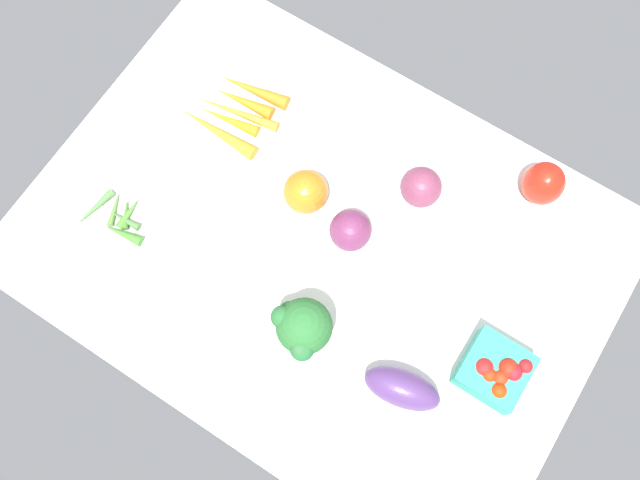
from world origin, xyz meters
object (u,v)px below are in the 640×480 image
(red_onion_center, at_px, (421,187))
(carrot_bunch, at_px, (235,110))
(eggplant, at_px, (402,389))
(heirloom_tomato_orange, at_px, (306,192))
(berry_basket, at_px, (496,371))
(bell_pepper_red, at_px, (543,183))
(okra_pile, at_px, (117,218))
(broccoli_head, at_px, (302,328))
(red_onion_near_basket, at_px, (350,230))

(red_onion_center, bearing_deg, carrot_bunch, 6.64)
(eggplant, relative_size, heirloom_tomato_orange, 1.62)
(red_onion_center, bearing_deg, heirloom_tomato_orange, 35.30)
(berry_basket, relative_size, bell_pepper_red, 1.13)
(okra_pile, height_order, red_onion_center, red_onion_center)
(red_onion_center, relative_size, broccoli_head, 0.61)
(red_onion_near_basket, distance_m, eggplant, 0.29)
(red_onion_near_basket, bearing_deg, heirloom_tomato_orange, -9.54)
(red_onion_center, relative_size, eggplant, 0.58)
(red_onion_near_basket, bearing_deg, carrot_bunch, -16.57)
(berry_basket, relative_size, broccoli_head, 0.85)
(eggplant, relative_size, broccoli_head, 1.06)
(broccoli_head, xyz_separation_m, bell_pepper_red, (-0.22, -0.46, -0.03))
(red_onion_center, bearing_deg, red_onion_near_basket, 65.03)
(berry_basket, xyz_separation_m, bell_pepper_red, (0.09, -0.34, 0.01))
(red_onion_near_basket, height_order, eggplant, red_onion_near_basket)
(okra_pile, xyz_separation_m, bell_pepper_red, (-0.63, -0.46, 0.04))
(red_onion_near_basket, height_order, bell_pepper_red, bell_pepper_red)
(red_onion_center, distance_m, heirloom_tomato_orange, 0.21)
(berry_basket, xyz_separation_m, carrot_bunch, (0.65, -0.17, -0.02))
(berry_basket, height_order, bell_pepper_red, bell_pepper_red)
(broccoli_head, xyz_separation_m, heirloom_tomato_orange, (0.13, -0.22, -0.04))
(okra_pile, xyz_separation_m, red_onion_near_basket, (-0.38, -0.20, 0.03))
(red_onion_center, height_order, broccoli_head, broccoli_head)
(red_onion_near_basket, relative_size, carrot_bunch, 0.42)
(broccoli_head, bearing_deg, carrot_bunch, -40.26)
(okra_pile, height_order, eggplant, eggplant)
(okra_pile, distance_m, carrot_bunch, 0.30)
(carrot_bunch, relative_size, broccoli_head, 1.45)
(red_onion_near_basket, height_order, broccoli_head, broccoli_head)
(red_onion_center, distance_m, eggplant, 0.36)
(eggplant, height_order, bell_pepper_red, bell_pepper_red)
(red_onion_near_basket, bearing_deg, bell_pepper_red, -133.64)
(carrot_bunch, height_order, broccoli_head, broccoli_head)
(okra_pile, xyz_separation_m, broccoli_head, (-0.40, -0.00, 0.07))
(red_onion_center, height_order, heirloom_tomato_orange, heirloom_tomato_orange)
(berry_basket, height_order, heirloom_tomato_orange, heirloom_tomato_orange)
(eggplant, xyz_separation_m, carrot_bunch, (0.54, -0.28, -0.02))
(berry_basket, bearing_deg, eggplant, 42.95)
(carrot_bunch, distance_m, bell_pepper_red, 0.59)
(red_onion_center, relative_size, bell_pepper_red, 0.81)
(heirloom_tomato_orange, height_order, bell_pepper_red, bell_pepper_red)
(bell_pepper_red, bearing_deg, eggplant, 86.20)
(okra_pile, xyz_separation_m, berry_basket, (-0.71, -0.12, 0.02))
(red_onion_near_basket, height_order, heirloom_tomato_orange, heirloom_tomato_orange)
(berry_basket, distance_m, red_onion_near_basket, 0.35)
(carrot_bunch, bearing_deg, bell_pepper_red, -163.69)
(okra_pile, bearing_deg, carrot_bunch, -101.40)
(bell_pepper_red, bearing_deg, berry_basket, 104.62)
(eggplant, bearing_deg, bell_pepper_red, -106.00)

